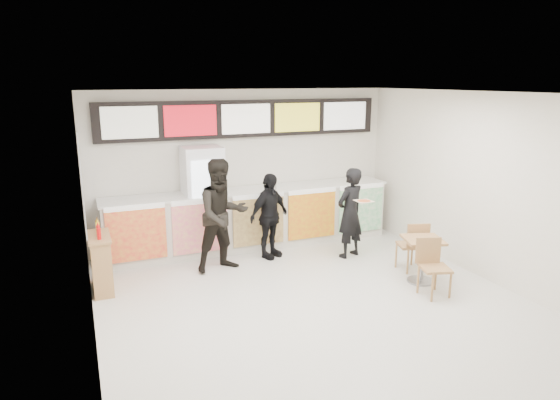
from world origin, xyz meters
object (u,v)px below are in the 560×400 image
condiment_ledge (101,262)px  customer_left (222,215)px  service_counter (252,218)px  customer_main (350,213)px  cafe_table (422,252)px  customer_mid (269,216)px  drinks_fridge (204,201)px

condiment_ledge → customer_left: bearing=4.1°
service_counter → customer_main: customer_main is taller
cafe_table → condiment_ledge: (-4.76, 1.59, -0.05)m
customer_mid → drinks_fridge: bearing=120.4°
cafe_table → drinks_fridge: bearing=154.2°
drinks_fridge → cafe_table: (2.87, -2.69, -0.50)m
condiment_ledge → service_counter: bearing=21.0°
drinks_fridge → customer_main: 2.69m
drinks_fridge → customer_mid: (1.03, -0.69, -0.22)m
customer_left → cafe_table: bearing=-41.5°
service_counter → condiment_ledge: (-2.82, -1.08, -0.12)m
customer_main → customer_mid: customer_main is taller
customer_mid → cafe_table: 2.73m
customer_left → customer_main: bearing=-15.8°
service_counter → customer_mid: 0.71m
cafe_table → service_counter: bearing=143.2°
customer_mid → cafe_table: (1.84, -2.00, -0.28)m
customer_main → customer_mid: bearing=-40.6°
service_counter → condiment_ledge: size_ratio=5.26×
cafe_table → customer_mid: bearing=149.9°
condiment_ledge → cafe_table: bearing=-18.5°
customer_main → cafe_table: size_ratio=1.08×
drinks_fridge → customer_main: size_ratio=1.21×
service_counter → drinks_fridge: size_ratio=2.78×
service_counter → customer_mid: size_ratio=3.57×
condiment_ledge → drinks_fridge: bearing=30.2°
customer_left → condiment_ledge: 2.04m
drinks_fridge → condiment_ledge: bearing=-149.8°
service_counter → cafe_table: 3.30m
customer_left → cafe_table: 3.31m
cafe_table → condiment_ledge: 5.02m
customer_main → condiment_ledge: bearing=-21.4°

